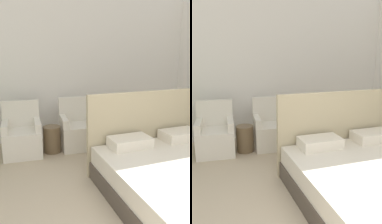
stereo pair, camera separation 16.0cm
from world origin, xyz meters
TOP-DOWN VIEW (x-y plane):
  - wall_back at (0.00, 4.18)m, footprint 10.00×0.06m
  - bed at (0.87, 1.33)m, footprint 1.91×2.12m
  - armchair_near_window_left at (-0.87, 3.46)m, footprint 0.68×0.65m
  - armchair_near_window_right at (0.13, 3.46)m, footprint 0.68×0.65m
  - side_table at (-0.37, 3.39)m, footprint 0.31×0.31m

SIDE VIEW (x-z plane):
  - side_table at x=-0.37m, z-range 0.00..0.47m
  - bed at x=0.87m, z-range -0.33..0.86m
  - armchair_near_window_left at x=-0.87m, z-range -0.17..0.74m
  - armchair_near_window_right at x=0.13m, z-range -0.17..0.74m
  - wall_back at x=0.00m, z-range 0.00..2.90m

